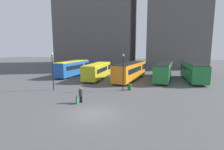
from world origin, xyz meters
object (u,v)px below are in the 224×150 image
object	(u,v)px
bus_4	(193,71)
suitcase	(77,101)
bus_0	(73,68)
bus_1	(97,71)
trash_bin	(130,87)
traveler	(81,94)
lamp_post_0	(123,69)
lamp_post_1	(53,68)
bus_3	(164,70)
bus_2	(130,71)

from	to	relation	value
bus_4	suitcase	bearing A→B (deg)	137.85
bus_0	bus_1	bearing A→B (deg)	-102.63
bus_0	trash_bin	world-z (taller)	bus_0
bus_0	bus_4	world-z (taller)	bus_4
bus_0	bus_1	size ratio (longest dim) A/B	1.01
traveler	lamp_post_0	xyz separation A→B (m)	(3.31, 6.49, 1.96)
traveler	lamp_post_1	bearing A→B (deg)	49.88
bus_0	traveler	distance (m)	18.63
trash_bin	bus_0	bearing A→B (deg)	144.92
bus_3	suitcase	xyz separation A→B (m)	(-9.20, -17.12, -1.35)
bus_3	traveler	world-z (taller)	bus_3
traveler	trash_bin	bearing A→B (deg)	-36.04
lamp_post_1	bus_2	bearing A→B (deg)	48.68
bus_0	bus_4	bearing A→B (deg)	-83.74
suitcase	traveler	bearing A→B (deg)	-28.94
bus_0	lamp_post_0	xyz separation A→B (m)	(12.48, -9.72, 1.31)
trash_bin	bus_1	bearing A→B (deg)	134.42
bus_4	lamp_post_1	distance (m)	23.41
bus_4	trash_bin	xyz separation A→B (m)	(-9.76, -9.63, -1.27)
bus_2	bus_3	bearing A→B (deg)	-61.25
lamp_post_0	lamp_post_1	size ratio (longest dim) A/B	0.97
bus_1	bus_2	bearing A→B (deg)	-86.28
bus_2	suitcase	distance (m)	15.55
bus_0	bus_3	size ratio (longest dim) A/B	0.78
bus_1	bus_2	size ratio (longest dim) A/B	0.82
lamp_post_1	bus_3	bearing A→B (deg)	39.52
traveler	lamp_post_1	world-z (taller)	lamp_post_1
trash_bin	bus_4	bearing A→B (deg)	44.60
lamp_post_0	lamp_post_1	world-z (taller)	lamp_post_1
bus_1	bus_4	bearing A→B (deg)	-83.00
bus_3	traveler	bearing A→B (deg)	158.17
bus_3	bus_4	bearing A→B (deg)	-85.59
suitcase	trash_bin	bearing A→B (deg)	-35.61
bus_4	suitcase	distance (m)	22.12
bus_0	trash_bin	distance (m)	16.34
bus_4	lamp_post_1	size ratio (longest dim) A/B	2.07
bus_4	traveler	size ratio (longest dim) A/B	6.34
lamp_post_1	lamp_post_0	bearing A→B (deg)	13.34
bus_1	trash_bin	size ratio (longest dim) A/B	11.53
bus_2	bus_3	size ratio (longest dim) A/B	0.94
bus_0	trash_bin	xyz separation A→B (m)	(13.33, -9.37, -1.21)
traveler	suitcase	xyz separation A→B (m)	(-0.21, -0.47, -0.69)
bus_2	bus_4	distance (m)	10.98
bus_2	traveler	distance (m)	15.00
bus_0	lamp_post_0	size ratio (longest dim) A/B	2.02
bus_1	lamp_post_1	xyz separation A→B (m)	(-2.99, -9.90, 1.49)
bus_4	bus_2	bearing A→B (deg)	97.24
lamp_post_0	lamp_post_1	xyz separation A→B (m)	(-9.32, -2.21, 0.09)
traveler	trash_bin	size ratio (longest dim) A/B	1.95
bus_1	lamp_post_0	bearing A→B (deg)	-141.21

